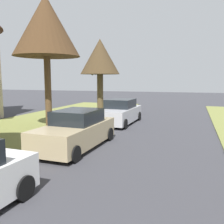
{
  "coord_description": "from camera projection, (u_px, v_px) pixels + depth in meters",
  "views": [
    {
      "loc": [
        2.37,
        2.31,
        2.83
      ],
      "look_at": [
        -0.23,
        10.08,
        1.75
      ],
      "focal_mm": 39.39,
      "sensor_mm": 36.0,
      "label": 1
    }
  ],
  "objects": [
    {
      "name": "parked_sedan_silver",
      "position": [
        120.0,
        112.0,
        15.93
      ],
      "size": [
        2.07,
        4.46,
        1.57
      ],
      "color": "#BCBCC1",
      "rests_on": "ground"
    },
    {
      "name": "street_tree_left_mid_b",
      "position": [
        46.0,
        26.0,
        13.78
      ],
      "size": [
        3.77,
        3.77,
        7.49
      ],
      "color": "brown",
      "rests_on": "grass_verge_left"
    },
    {
      "name": "parked_sedan_tan",
      "position": [
        76.0,
        131.0,
        10.23
      ],
      "size": [
        2.07,
        4.46,
        1.57
      ],
      "color": "tan",
      "rests_on": "ground"
    },
    {
      "name": "street_tree_left_far",
      "position": [
        100.0,
        58.0,
        20.5
      ],
      "size": [
        3.31,
        3.31,
        6.16
      ],
      "color": "brown",
      "rests_on": "grass_verge_left"
    }
  ]
}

